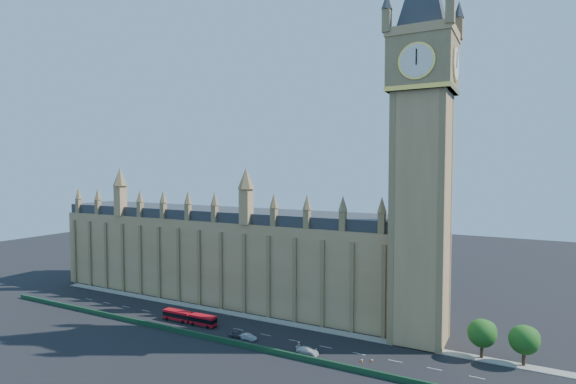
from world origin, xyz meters
The scene contains 15 objects.
ground centered at (0.00, 0.00, 0.00)m, with size 400.00×400.00×0.00m, color black.
palace_westminster centered at (-25.00, 22.00, 13.86)m, with size 120.00×20.00×28.00m.
elizabeth_tower centered at (38.00, 13.99, 54.56)m, with size 20.59×20.59×105.00m.
bridge_parapet centered at (0.00, -9.00, 0.60)m, with size 160.00×0.60×1.20m, color #1E4C2D.
kerb_north centered at (0.00, 9.50, 0.08)m, with size 160.00×3.00×0.16m, color gray.
tree_east_near centered at (52.22, 10.08, 5.64)m, with size 6.00×6.00×8.50m.
tree_east_far centered at (60.22, 10.08, 5.64)m, with size 6.00×6.00×8.50m.
red_bus centered at (-17.99, -2.23, 1.47)m, with size 16.42×2.70×2.79m.
car_grey centered at (-1.24, -4.57, 0.71)m, with size 1.68×4.17×1.42m, color #43464B.
car_silver centered at (2.00, -4.61, 0.69)m, with size 1.47×4.21×1.39m, color #A5A8AC.
car_white centered at (17.95, -5.40, 0.74)m, with size 2.07×5.10×1.48m, color silver.
cone_a centered at (18.95, -2.99, 0.32)m, with size 0.50×0.50×0.65m.
cone_b centered at (14.00, -1.75, 0.40)m, with size 0.65×0.65×0.80m.
cone_c centered at (31.75, -2.69, 0.33)m, with size 0.52×0.52×0.66m.
cone_d centered at (29.91, -3.76, 0.36)m, with size 0.53×0.53×0.73m.
Camera 1 is at (59.38, -92.81, 40.68)m, focal length 28.00 mm.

